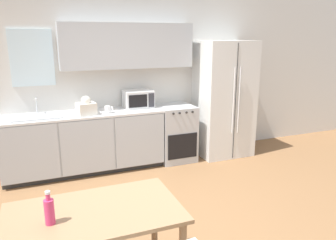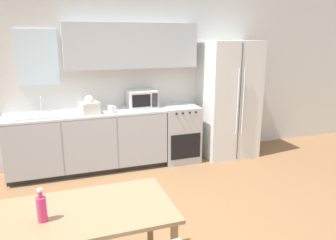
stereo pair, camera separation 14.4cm
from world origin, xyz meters
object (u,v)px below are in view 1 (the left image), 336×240
object	(u,v)px
coffee_mug	(108,109)
dining_table	(94,224)
refrigerator	(224,99)
microwave	(138,99)
drink_bottle	(49,211)
oven_range	(175,133)

from	to	relation	value
coffee_mug	dining_table	bearing A→B (deg)	-104.16
refrigerator	dining_table	size ratio (longest dim) A/B	1.51
microwave	drink_bottle	xyz separation A→B (m)	(-1.42, -2.68, -0.19)
oven_range	microwave	size ratio (longest dim) A/B	2.04
coffee_mug	drink_bottle	world-z (taller)	coffee_mug
oven_range	microwave	bearing A→B (deg)	169.32
dining_table	drink_bottle	xyz separation A→B (m)	(-0.30, -0.05, 0.20)
drink_bottle	microwave	bearing A→B (deg)	62.03
oven_range	coffee_mug	world-z (taller)	coffee_mug
refrigerator	coffee_mug	distance (m)	1.96
oven_range	refrigerator	world-z (taller)	refrigerator
refrigerator	microwave	world-z (taller)	refrigerator
drink_bottle	refrigerator	bearing A→B (deg)	41.48
oven_range	drink_bottle	bearing A→B (deg)	-127.84
oven_range	coffee_mug	distance (m)	1.21
coffee_mug	oven_range	bearing A→B (deg)	5.81
dining_table	refrigerator	bearing A→B (deg)	43.99
oven_range	dining_table	xyz separation A→B (m)	(-1.70, -2.52, 0.19)
oven_range	coffee_mug	xyz separation A→B (m)	(-1.09, -0.11, 0.50)
oven_range	drink_bottle	xyz separation A→B (m)	(-2.00, -2.57, 0.39)
coffee_mug	dining_table	xyz separation A→B (m)	(-0.61, -2.41, -0.31)
refrigerator	dining_table	bearing A→B (deg)	-136.01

